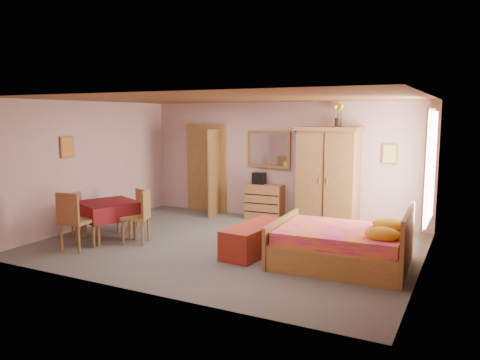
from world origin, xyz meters
The scene contains 23 objects.
floor centered at (0.00, 0.00, 0.00)m, with size 6.50×6.50×0.00m, color #5E5953.
ceiling centered at (0.00, 0.00, 2.60)m, with size 6.50×6.50×0.00m, color brown.
wall_back centered at (0.00, 2.50, 1.30)m, with size 6.50×0.10×2.60m, color tan.
wall_front centered at (0.00, -2.50, 1.30)m, with size 6.50×0.10×2.60m, color tan.
wall_left centered at (-3.25, 0.00, 1.30)m, with size 0.10×5.00×2.60m, color tan.
wall_right centered at (3.25, 0.00, 1.30)m, with size 0.10×5.00×2.60m, color tan.
doorway centered at (-1.90, 2.47, 1.02)m, with size 1.06×0.12×2.15m, color #9E6B35.
window centered at (3.21, 1.20, 1.45)m, with size 0.08×1.40×1.95m, color white.
picture_left centered at (-3.22, -0.60, 1.70)m, with size 0.04×0.32×0.42m, color orange.
picture_back centered at (2.35, 2.47, 1.55)m, with size 0.30×0.04×0.40m, color #D8BF59.
chest_of_drawers centered at (-0.28, 2.26, 0.39)m, with size 0.83×0.41×0.78m, color #9E6235.
wall_mirror centered at (-0.28, 2.47, 1.55)m, with size 1.06×0.06×0.84m, color silver.
stereo centered at (-0.44, 2.30, 0.91)m, with size 0.28×0.20×0.26m, color black.
floor_lamp centered at (0.44, 2.33, 1.02)m, with size 0.26×0.26×2.04m, color black.
wardrobe centered at (1.17, 2.21, 1.04)m, with size 1.33×0.68×2.08m, color olive.
sunflower_vase centered at (1.33, 2.30, 2.33)m, with size 0.20×0.20×0.50m, color yellow.
bed centered at (2.10, -0.17, 0.47)m, with size 2.04×1.60×0.94m, color #E31698.
bench centered at (0.65, -0.21, 0.24)m, with size 0.54×1.47×0.49m, color maroon.
dining_table centered at (-2.19, -0.64, 0.36)m, with size 0.97×0.97×0.71m, color maroon.
chair_south centered at (-2.19, -1.41, 0.51)m, with size 0.46×0.46×1.02m, color olive.
chair_north centered at (-2.22, 0.11, 0.41)m, with size 0.37×0.37×0.82m, color #966033.
chair_west centered at (-2.90, -0.58, 0.41)m, with size 0.37×0.37×0.81m, color olive.
chair_east centered at (-1.56, -0.62, 0.48)m, with size 0.44×0.44×0.97m, color #9F6B35.
Camera 1 is at (3.90, -7.16, 2.31)m, focal length 35.00 mm.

